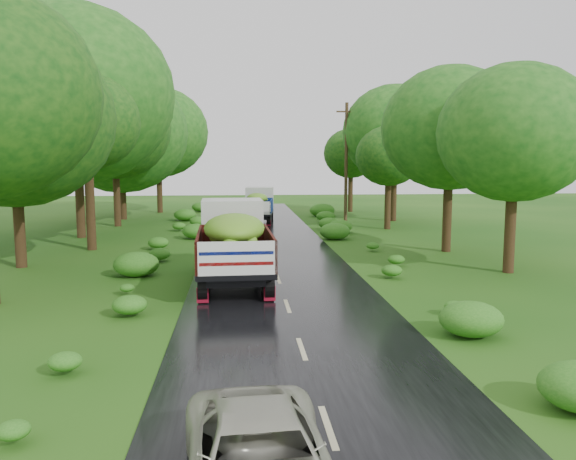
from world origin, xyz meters
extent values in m
plane|color=#17480F|center=(0.00, 0.00, 0.00)|extent=(120.00, 120.00, 0.00)
cube|color=black|center=(0.00, 5.00, 0.01)|extent=(6.50, 80.00, 0.02)
cube|color=#BFB78C|center=(0.00, -4.00, 0.02)|extent=(0.12, 1.60, 0.00)
cube|color=#BFB78C|center=(0.00, 0.00, 0.02)|extent=(0.12, 1.60, 0.00)
cube|color=#BFB78C|center=(0.00, 4.00, 0.02)|extent=(0.12, 1.60, 0.00)
cube|color=#BFB78C|center=(0.00, 8.00, 0.02)|extent=(0.12, 1.60, 0.00)
cube|color=#BFB78C|center=(0.00, 12.00, 0.02)|extent=(0.12, 1.60, 0.00)
cube|color=#BFB78C|center=(0.00, 16.00, 0.02)|extent=(0.12, 1.60, 0.00)
cube|color=#BFB78C|center=(0.00, 20.00, 0.02)|extent=(0.12, 1.60, 0.00)
cube|color=#BFB78C|center=(0.00, 24.00, 0.02)|extent=(0.12, 1.60, 0.00)
cube|color=#BFB78C|center=(0.00, 28.00, 0.02)|extent=(0.12, 1.60, 0.00)
cube|color=#BFB78C|center=(0.00, 32.00, 0.02)|extent=(0.12, 1.60, 0.00)
cube|color=#BFB78C|center=(0.00, 36.00, 0.02)|extent=(0.12, 1.60, 0.00)
cube|color=#BFB78C|center=(0.00, 40.00, 0.02)|extent=(0.12, 1.60, 0.00)
cube|color=black|center=(-1.68, 7.40, 0.71)|extent=(2.08, 6.23, 0.31)
cylinder|color=black|center=(-2.81, 9.61, 0.55)|extent=(0.34, 1.11, 1.10)
cylinder|color=black|center=(-0.68, 9.68, 0.55)|extent=(0.34, 1.11, 1.10)
cylinder|color=black|center=(-2.69, 5.97, 0.55)|extent=(0.34, 1.11, 1.10)
cylinder|color=black|center=(-0.57, 6.03, 0.55)|extent=(0.34, 1.11, 1.10)
cylinder|color=black|center=(-2.66, 4.84, 0.55)|extent=(0.34, 1.11, 1.10)
cylinder|color=black|center=(-0.53, 4.91, 0.55)|extent=(0.34, 1.11, 1.10)
cube|color=maroon|center=(-2.65, 4.47, 0.31)|extent=(0.37, 0.06, 0.49)
cube|color=maroon|center=(-0.52, 4.54, 0.31)|extent=(0.37, 0.06, 0.49)
cube|color=silver|center=(-1.75, 9.87, 1.91)|extent=(2.48, 2.16, 2.08)
cube|color=black|center=(-1.64, 6.25, 0.95)|extent=(2.67, 4.79, 0.18)
cube|color=#40140B|center=(-2.85, 6.21, 1.56)|extent=(0.24, 4.71, 1.04)
cube|color=#40140B|center=(-0.42, 6.29, 1.56)|extent=(0.24, 4.71, 1.04)
cube|color=#40140B|center=(-1.71, 8.56, 1.56)|extent=(2.52, 0.17, 1.04)
cube|color=silver|center=(-1.57, 3.94, 1.56)|extent=(2.52, 0.17, 1.04)
ellipsoid|color=#508C19|center=(-1.64, 6.25, 2.22)|extent=(2.24, 4.02, 1.10)
cube|color=black|center=(-0.09, 27.62, 0.60)|extent=(2.12, 5.34, 0.26)
cylinder|color=black|center=(-0.78, 29.60, 0.46)|extent=(0.35, 0.95, 0.92)
cylinder|color=black|center=(1.00, 29.41, 0.46)|extent=(0.35, 0.95, 0.92)
cylinder|color=black|center=(-1.10, 26.54, 0.46)|extent=(0.35, 0.95, 0.92)
cylinder|color=black|center=(0.68, 26.35, 0.46)|extent=(0.35, 0.95, 0.92)
cylinder|color=black|center=(-1.20, 25.60, 0.46)|extent=(0.35, 0.95, 0.92)
cylinder|color=black|center=(0.59, 25.41, 0.46)|extent=(0.35, 0.95, 0.92)
cube|color=maroon|center=(-1.23, 25.29, 0.26)|extent=(0.32, 0.07, 0.42)
cube|color=maroon|center=(0.55, 25.10, 0.26)|extent=(0.32, 0.07, 0.42)
cube|color=silver|center=(0.13, 29.69, 1.61)|extent=(2.21, 1.95, 1.75)
cube|color=black|center=(-0.19, 26.66, 0.80)|extent=(2.52, 4.17, 0.15)
cube|color=navy|center=(-1.21, 26.76, 1.32)|extent=(0.48, 3.96, 0.88)
cube|color=navy|center=(0.83, 26.55, 1.32)|extent=(0.48, 3.96, 0.88)
cube|color=navy|center=(0.01, 28.60, 1.32)|extent=(2.12, 0.29, 0.88)
cube|color=silver|center=(-0.39, 24.72, 1.32)|extent=(2.12, 0.29, 0.88)
ellipsoid|color=#508C19|center=(-0.19, 26.66, 1.87)|extent=(2.12, 3.50, 0.92)
cylinder|color=#382616|center=(6.34, 27.51, 4.32)|extent=(0.24, 0.24, 8.63)
cube|color=#382616|center=(6.34, 27.51, 7.98)|extent=(1.51, 0.13, 0.11)
cylinder|color=black|center=(-10.73, 11.43, 3.58)|extent=(0.45, 0.45, 7.15)
ellipsoid|color=#0B3D0F|center=(-10.73, 11.43, 6.30)|extent=(4.08, 4.08, 3.67)
cylinder|color=black|center=(-8.94, 15.97, 3.65)|extent=(0.46, 0.46, 7.31)
ellipsoid|color=#0B3D0F|center=(-8.94, 15.97, 6.43)|extent=(3.26, 3.26, 2.93)
cylinder|color=black|center=(-10.72, 20.68, 4.69)|extent=(0.51, 0.51, 9.38)
ellipsoid|color=#0B3D0F|center=(-10.72, 20.68, 8.25)|extent=(4.76, 4.76, 4.28)
cylinder|color=black|center=(-9.80, 26.31, 3.79)|extent=(0.46, 0.46, 7.58)
ellipsoid|color=#0B3D0F|center=(-9.80, 26.31, 6.67)|extent=(3.90, 3.90, 3.51)
cylinder|color=black|center=(-10.29, 30.87, 3.73)|extent=(0.46, 0.46, 7.46)
ellipsoid|color=#0B3D0F|center=(-10.29, 30.87, 6.56)|extent=(4.49, 4.49, 4.04)
cylinder|color=black|center=(-8.28, 36.31, 3.91)|extent=(0.47, 0.47, 7.82)
ellipsoid|color=#0B3D0F|center=(-8.28, 36.31, 6.88)|extent=(4.13, 4.13, 3.72)
cylinder|color=black|center=(9.40, 8.53, 3.18)|extent=(0.43, 0.43, 6.37)
ellipsoid|color=#145114|center=(9.40, 8.53, 5.61)|extent=(3.48, 3.48, 3.14)
cylinder|color=black|center=(8.83, 13.89, 3.45)|extent=(0.45, 0.45, 6.90)
ellipsoid|color=#145114|center=(8.83, 13.89, 6.08)|extent=(3.66, 3.66, 3.30)
cylinder|color=black|center=(8.30, 23.09, 2.73)|extent=(0.41, 0.41, 5.45)
ellipsoid|color=#145114|center=(8.30, 23.09, 4.80)|extent=(2.95, 2.95, 2.66)
cylinder|color=black|center=(10.04, 27.94, 3.71)|extent=(0.46, 0.46, 7.43)
ellipsoid|color=#145114|center=(10.04, 27.94, 6.54)|extent=(3.95, 3.95, 3.56)
cylinder|color=black|center=(8.33, 35.65, 2.90)|extent=(0.42, 0.42, 5.81)
ellipsoid|color=#145114|center=(8.33, 35.65, 5.11)|extent=(3.10, 3.10, 2.79)
camera|label=1|loc=(-1.48, -12.99, 4.55)|focal=35.00mm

